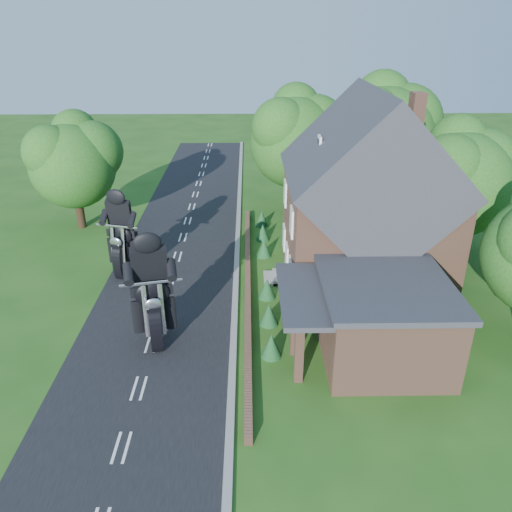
{
  "coord_description": "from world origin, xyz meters",
  "views": [
    {
      "loc": [
        4.35,
        -18.53,
        13.12
      ],
      "look_at": [
        4.72,
        3.17,
        2.8
      ],
      "focal_mm": 35.0,
      "sensor_mm": 36.0,
      "label": 1
    }
  ],
  "objects_px": {
    "house": "(366,205)",
    "motorcycle_follow": "(125,261)",
    "motorcycle_lead": "(156,327)",
    "garden_wall": "(248,285)",
    "annex": "(380,318)"
  },
  "relations": [
    {
      "from": "garden_wall",
      "to": "motorcycle_lead",
      "type": "distance_m",
      "value": 6.39
    },
    {
      "from": "motorcycle_lead",
      "to": "motorcycle_follow",
      "type": "bearing_deg",
      "value": -79.63
    },
    {
      "from": "annex",
      "to": "motorcycle_follow",
      "type": "distance_m",
      "value": 14.68
    },
    {
      "from": "house",
      "to": "motorcycle_lead",
      "type": "xyz_separation_m",
      "value": [
        -10.28,
        -5.87,
        -3.53
      ]
    },
    {
      "from": "garden_wall",
      "to": "annex",
      "type": "distance_m",
      "value": 8.19
    },
    {
      "from": "house",
      "to": "garden_wall",
      "type": "bearing_deg",
      "value": -170.83
    },
    {
      "from": "house",
      "to": "motorcycle_lead",
      "type": "distance_m",
      "value": 12.36
    },
    {
      "from": "annex",
      "to": "motorcycle_follow",
      "type": "xyz_separation_m",
      "value": [
        -12.47,
        7.67,
        -1.01
      ]
    },
    {
      "from": "motorcycle_lead",
      "to": "house",
      "type": "bearing_deg",
      "value": -162.55
    },
    {
      "from": "garden_wall",
      "to": "house",
      "type": "xyz_separation_m",
      "value": [
        6.19,
        1.0,
        4.14
      ]
    },
    {
      "from": "house",
      "to": "motorcycle_follow",
      "type": "xyz_separation_m",
      "value": [
        -13.1,
        0.87,
        -3.58
      ]
    },
    {
      "from": "motorcycle_lead",
      "to": "motorcycle_follow",
      "type": "distance_m",
      "value": 7.31
    },
    {
      "from": "annex",
      "to": "motorcycle_lead",
      "type": "relative_size",
      "value": 4.05
    },
    {
      "from": "garden_wall",
      "to": "house",
      "type": "distance_m",
      "value": 7.52
    },
    {
      "from": "garden_wall",
      "to": "annex",
      "type": "height_order",
      "value": "annex"
    }
  ]
}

